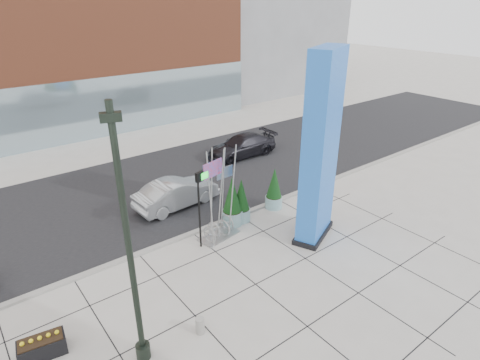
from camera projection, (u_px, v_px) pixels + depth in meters
ground at (223, 282)px, 17.10m from camera, size 160.00×160.00×0.00m
street_asphalt at (127, 197)px, 24.29m from camera, size 80.00×12.00×0.02m
curb_edge at (176, 239)px, 19.95m from camera, size 80.00×0.30×0.12m
tower_podium at (51, 66)px, 34.76m from camera, size 34.00×10.00×11.00m
tower_glass_front at (74, 112)px, 32.57m from camera, size 34.00×0.60×5.00m
building_grey_parking at (242, 14)px, 50.75m from camera, size 20.00×18.00×18.00m
blue_pylon at (320, 153)px, 18.59m from camera, size 3.02×2.23×9.20m
lamp_post at (132, 270)px, 12.04m from camera, size 0.60×0.48×8.78m
public_art_sculpture at (219, 215)px, 19.80m from camera, size 2.23×1.36×4.75m
concrete_bollard at (200, 326)px, 14.40m from camera, size 0.33×0.33×0.64m
overhead_street_sign at (210, 180)px, 18.47m from camera, size 1.82×0.64×3.91m
round_planter_east at (274, 189)px, 22.62m from camera, size 0.98×0.98×2.44m
round_planter_mid at (232, 202)px, 20.93m from camera, size 1.09×1.09×2.73m
round_planter_west at (241, 201)px, 21.31m from camera, size 0.98×0.98×2.44m
box_planter_north at (42, 346)px, 13.48m from camera, size 1.58×0.96×0.82m
car_silver_mid at (177, 193)px, 22.90m from camera, size 5.12×2.14×1.64m
car_dark_east at (242, 146)px, 30.15m from camera, size 5.55×2.38×1.59m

